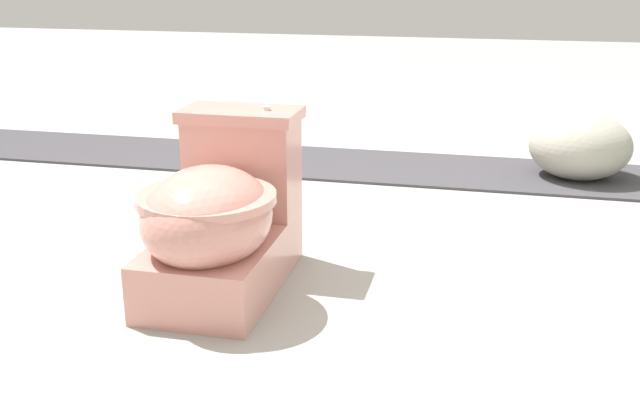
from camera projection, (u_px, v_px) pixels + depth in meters
ground_plane at (273, 259)px, 2.48m from camera, size 14.00×14.00×0.00m
gravel_strip at (449, 171)px, 3.46m from camera, size 0.56×8.00×0.01m
toilet at (220, 219)px, 2.19m from camera, size 0.63×0.39×0.52m
boulder_near at (580, 146)px, 3.31m from camera, size 0.41×0.45×0.30m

